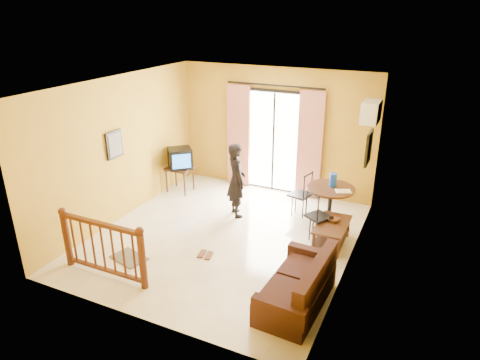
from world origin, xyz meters
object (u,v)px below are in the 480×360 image
at_px(dining_table, 330,195).
at_px(coffee_table, 332,230).
at_px(sofa, 300,288).
at_px(standing_person, 236,180).
at_px(television, 180,158).

relative_size(dining_table, coffee_table, 0.97).
height_order(dining_table, sofa, dining_table).
relative_size(coffee_table, sofa, 0.58).
xyz_separation_m(sofa, standing_person, (-2.05, 2.22, 0.48)).
xyz_separation_m(dining_table, standing_person, (-1.80, -0.43, 0.16)).
xyz_separation_m(dining_table, sofa, (0.24, -2.65, -0.32)).
bearing_deg(standing_person, sofa, 179.39).
xyz_separation_m(television, sofa, (3.72, -2.78, -0.52)).
bearing_deg(standing_person, television, 28.23).
distance_m(dining_table, standing_person, 1.86).
bearing_deg(sofa, television, 146.17).
height_order(coffee_table, standing_person, standing_person).
bearing_deg(dining_table, sofa, -84.80).
relative_size(sofa, standing_person, 1.06).
height_order(sofa, standing_person, standing_person).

